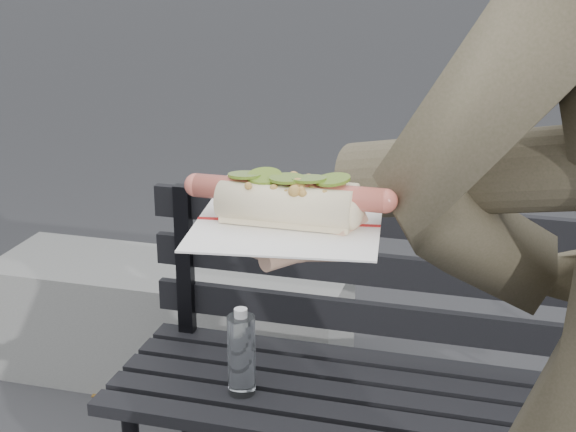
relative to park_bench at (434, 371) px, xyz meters
name	(u,v)px	position (x,y,z in m)	size (l,w,h in m)	color
park_bench	(434,371)	(0.00, 0.00, 0.00)	(1.50, 0.44, 0.88)	black
concrete_block	(170,322)	(-0.96, 0.69, -0.32)	(1.20, 0.40, 0.40)	slate
held_hotdog	(495,181)	(0.13, -0.93, 0.74)	(0.64, 0.32, 0.20)	#43402D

